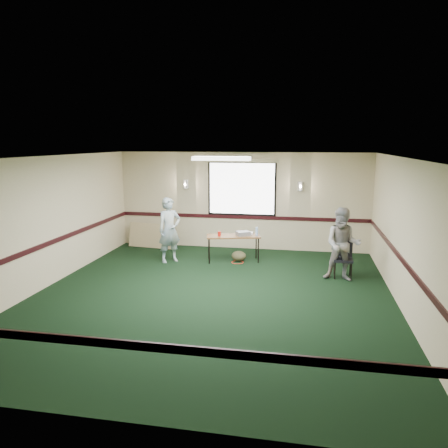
% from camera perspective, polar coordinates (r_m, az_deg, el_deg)
% --- Properties ---
extents(ground, '(8.00, 8.00, 0.00)m').
position_cam_1_polar(ground, '(8.68, -1.61, -9.39)').
color(ground, black).
rests_on(ground, ground).
extents(room_shell, '(8.00, 8.02, 8.00)m').
position_cam_1_polar(room_shell, '(10.33, 0.84, 2.91)').
color(room_shell, '#C9B691').
rests_on(room_shell, ground).
extents(folding_table, '(1.42, 0.83, 0.66)m').
position_cam_1_polar(folding_table, '(10.97, 1.22, -1.75)').
color(folding_table, '#4F2516').
rests_on(folding_table, ground).
extents(projector, '(0.41, 0.39, 0.11)m').
position_cam_1_polar(projector, '(10.94, 2.51, -1.24)').
color(projector, gray).
rests_on(projector, folding_table).
extents(game_console, '(0.23, 0.19, 0.05)m').
position_cam_1_polar(game_console, '(11.11, 3.21, -1.20)').
color(game_console, white).
rests_on(game_console, folding_table).
extents(red_cup, '(0.08, 0.08, 0.12)m').
position_cam_1_polar(red_cup, '(10.87, -0.62, -1.29)').
color(red_cup, '#B5150C').
rests_on(red_cup, folding_table).
extents(water_bottle, '(0.07, 0.07, 0.22)m').
position_cam_1_polar(water_bottle, '(10.94, 4.30, -0.97)').
color(water_bottle, '#8AB0E3').
rests_on(water_bottle, folding_table).
extents(duffel_bag, '(0.44, 0.38, 0.26)m').
position_cam_1_polar(duffel_bag, '(11.09, 1.95, -4.20)').
color(duffel_bag, '#4C442B').
rests_on(duffel_bag, ground).
extents(cable_coil, '(0.37, 0.37, 0.02)m').
position_cam_1_polar(cable_coil, '(10.98, 1.78, -5.02)').
color(cable_coil, red).
rests_on(cable_coil, ground).
extents(folded_table, '(1.36, 0.37, 0.69)m').
position_cam_1_polar(folded_table, '(12.62, -9.51, -1.50)').
color(folded_table, tan).
rests_on(folded_table, ground).
extents(conference_chair, '(0.42, 0.44, 0.84)m').
position_cam_1_polar(conference_chair, '(10.12, 15.29, -3.93)').
color(conference_chair, black).
rests_on(conference_chair, ground).
extents(person_left, '(0.70, 0.69, 1.63)m').
position_cam_1_polar(person_left, '(10.96, -7.13, -0.78)').
color(person_left, '#456A99').
rests_on(person_left, ground).
extents(person_right, '(0.84, 0.69, 1.60)m').
position_cam_1_polar(person_right, '(9.76, 15.25, -2.60)').
color(person_right, '#6A88A6').
rests_on(person_right, ground).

